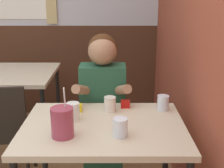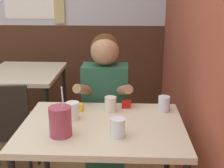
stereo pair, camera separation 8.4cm
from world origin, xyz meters
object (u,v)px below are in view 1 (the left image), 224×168
Objects in this scene: main_table at (104,136)px; cocktail_pitcher at (62,122)px; chair_near_window at (3,128)px; background_table at (19,81)px; person_seated at (103,108)px.

cocktail_pitcher is (-0.22, -0.15, 0.16)m from main_table.
main_table is at bearing -37.76° from chair_near_window.
main_table is at bearing 34.93° from cocktail_pitcher.
background_table is 1.51m from cocktail_pitcher.
cocktail_pitcher is at bearing -64.67° from background_table.
main_table is 0.93m from chair_near_window.
cocktail_pitcher is at bearing -106.44° from person_seated.
main_table is 1.13× the size of chair_near_window.
main_table is 0.80× the size of person_seated.
main_table and background_table have the same top height.
chair_near_window is at bearing 148.91° from main_table.
background_table is 2.89× the size of cocktail_pitcher.
main_table is at bearing -87.95° from person_seated.
main_table is at bearing -54.47° from background_table.
background_table is 0.76m from chair_near_window.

